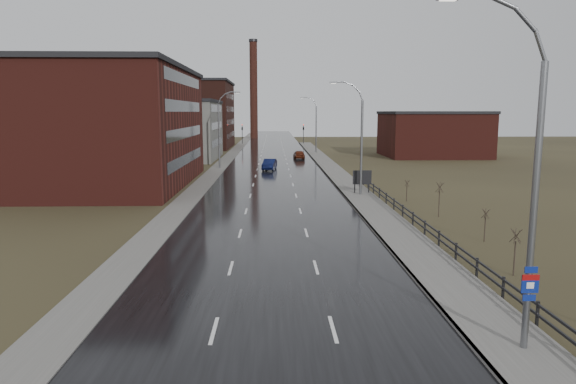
{
  "coord_description": "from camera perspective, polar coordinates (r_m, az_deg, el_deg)",
  "views": [
    {
      "loc": [
        0.0,
        -14.74,
        8.38
      ],
      "look_at": [
        1.01,
        19.62,
        3.0
      ],
      "focal_mm": 32.0,
      "sensor_mm": 36.0,
      "label": 1
    }
  ],
  "objects": [
    {
      "name": "billboard",
      "position": [
        52.94,
        8.23,
        1.53
      ],
      "size": [
        1.92,
        0.17,
        2.49
      ],
      "color": "black",
      "rests_on": "ground"
    },
    {
      "name": "shrub_f",
      "position": [
        49.69,
        13.07,
        0.21
      ],
      "size": [
        0.49,
        0.51,
        2.03
      ],
      "color": "#382D23",
      "rests_on": "ground"
    },
    {
      "name": "warehouse_far",
      "position": [
        124.87,
        -12.43,
        8.4
      ],
      "size": [
        26.52,
        24.48,
        15.5
      ],
      "color": "#331611",
      "rests_on": "ground"
    },
    {
      "name": "car_far",
      "position": [
        92.08,
        1.24,
        4.16
      ],
      "size": [
        2.05,
        4.67,
        1.57
      ],
      "primitive_type": "imported",
      "rotation": [
        0.0,
        0.0,
        3.19
      ],
      "color": "#511C0D",
      "rests_on": "ground"
    },
    {
      "name": "streetlight_right_far",
      "position": [
        105.11,
        2.98,
        7.5
      ],
      "size": [
        3.36,
        0.28,
        11.35
      ],
      "color": "slate",
      "rests_on": "ground"
    },
    {
      "name": "car_near",
      "position": [
        74.69,
        -2.07,
        3.05
      ],
      "size": [
        2.28,
        4.93,
        1.56
      ],
      "primitive_type": "imported",
      "rotation": [
        0.0,
        0.0,
        -0.13
      ],
      "color": "#0B1239",
      "rests_on": "ground"
    },
    {
      "name": "shrub_e",
      "position": [
        42.96,
        16.46,
        -0.69
      ],
      "size": [
        0.66,
        0.7,
        2.81
      ],
      "color": "#382D23",
      "rests_on": "ground"
    },
    {
      "name": "curb_right",
      "position": [
        50.92,
        6.33,
        -0.53
      ],
      "size": [
        0.16,
        180.0,
        0.18
      ],
      "primitive_type": "cube",
      "color": "slate",
      "rests_on": "ground"
    },
    {
      "name": "sidewalk_left",
      "position": [
        75.64,
        -7.9,
        2.49
      ],
      "size": [
        2.4,
        260.0,
        0.12
      ],
      "primitive_type": "cube",
      "color": "#595651",
      "rests_on": "ground"
    },
    {
      "name": "sidewalk_right",
      "position": [
        51.15,
        8.02,
        -0.52
      ],
      "size": [
        3.2,
        180.0,
        0.18
      ],
      "primitive_type": "cube",
      "color": "#595651",
      "rests_on": "ground"
    },
    {
      "name": "traffic_light_right",
      "position": [
        135.03,
        1.73,
        7.28
      ],
      "size": [
        0.58,
        2.73,
        5.3
      ],
      "color": "black",
      "rests_on": "ground"
    },
    {
      "name": "building_right",
      "position": [
        101.45,
        15.79,
        6.23
      ],
      "size": [
        18.36,
        16.32,
        8.5
      ],
      "color": "#471914",
      "rests_on": "ground"
    },
    {
      "name": "shrub_d",
      "position": [
        35.73,
        21.06,
        -3.37
      ],
      "size": [
        0.52,
        0.55,
        2.18
      ],
      "color": "#382D23",
      "rests_on": "ground"
    },
    {
      "name": "guardrail",
      "position": [
        35.45,
        15.28,
        -3.92
      ],
      "size": [
        0.1,
        53.05,
        1.1
      ],
      "color": "black",
      "rests_on": "ground"
    },
    {
      "name": "shrub_c",
      "position": [
        28.96,
        23.91,
        -6.0
      ],
      "size": [
        0.59,
        0.62,
        2.48
      ],
      "color": "#382D23",
      "rests_on": "ground"
    },
    {
      "name": "traffic_light_left",
      "position": [
        135.03,
        -5.12,
        7.25
      ],
      "size": [
        0.58,
        2.73,
        5.3
      ],
      "color": "black",
      "rests_on": "ground"
    },
    {
      "name": "warehouse_near",
      "position": [
        63.34,
        -21.2,
        6.83
      ],
      "size": [
        22.44,
        28.56,
        13.5
      ],
      "color": "#471914",
      "rests_on": "ground"
    },
    {
      "name": "road",
      "position": [
        75.2,
        -1.67,
        2.52
      ],
      "size": [
        14.0,
        300.0,
        0.06
      ],
      "primitive_type": "cube",
      "color": "black",
      "rests_on": "ground"
    },
    {
      "name": "streetlight_right_mid",
      "position": [
        51.51,
        7.86,
        5.98
      ],
      "size": [
        3.36,
        0.28,
        11.35
      ],
      "color": "slate",
      "rests_on": "ground"
    },
    {
      "name": "streetlight_main",
      "position": [
        18.9,
        24.97,
        1.01
      ],
      "size": [
        3.91,
        0.29,
        12.11
      ],
      "color": "slate",
      "rests_on": "ground"
    },
    {
      "name": "warehouse_mid",
      "position": [
        94.52,
        -12.75,
        6.79
      ],
      "size": [
        16.32,
        20.4,
        10.5
      ],
      "color": "slate",
      "rests_on": "ground"
    },
    {
      "name": "streetlight_left",
      "position": [
        77.16,
        -7.46,
        6.93
      ],
      "size": [
        3.36,
        0.28,
        11.35
      ],
      "color": "slate",
      "rests_on": "ground"
    },
    {
      "name": "smokestack",
      "position": [
        165.0,
        -3.84,
        11.35
      ],
      "size": [
        2.7,
        2.7,
        30.7
      ],
      "color": "#331611",
      "rests_on": "ground"
    }
  ]
}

